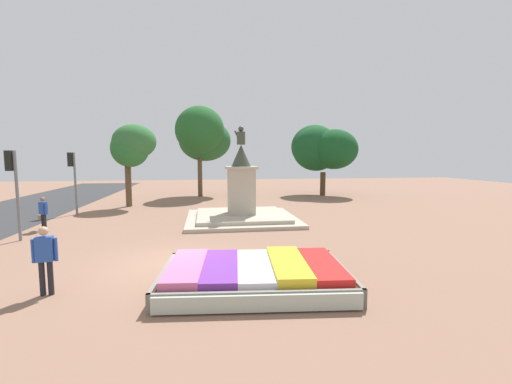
{
  "coord_description": "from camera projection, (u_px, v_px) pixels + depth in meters",
  "views": [
    {
      "loc": [
        1.07,
        -10.73,
        3.39
      ],
      "look_at": [
        3.21,
        3.63,
        1.87
      ],
      "focal_mm": 24.0,
      "sensor_mm": 36.0,
      "label": 1
    }
  ],
  "objects": [
    {
      "name": "statue_monument",
      "position": [
        241.0,
        203.0,
        18.11
      ],
      "size": [
        5.72,
        5.72,
        4.94
      ],
      "color": "#B0A692",
      "rests_on": "ground_plane"
    },
    {
      "name": "park_tree_behind_statue",
      "position": [
        321.0,
        148.0,
        29.66
      ],
      "size": [
        5.33,
        5.25,
        6.13
      ],
      "color": "#4C3823",
      "rests_on": "ground_plane"
    },
    {
      "name": "pedestrian_with_handbag",
      "position": [
        43.0,
        212.0,
        15.51
      ],
      "size": [
        0.59,
        0.55,
        1.56
      ],
      "color": "black",
      "rests_on": "ground_plane"
    },
    {
      "name": "flower_planter",
      "position": [
        255.0,
        275.0,
        8.92
      ],
      "size": [
        5.1,
        3.68,
        0.66
      ],
      "color": "#38281C",
      "rests_on": "ground_plane"
    },
    {
      "name": "pedestrian_crossing_plaza",
      "position": [
        45.0,
        256.0,
        8.28
      ],
      "size": [
        0.56,
        0.28,
        1.71
      ],
      "color": "black",
      "rests_on": "ground_plane"
    },
    {
      "name": "ground_plane",
      "position": [
        172.0,
        264.0,
        10.75
      ],
      "size": [
        78.53,
        78.53,
        0.0
      ],
      "primitive_type": "plane",
      "color": "#8C6651"
    },
    {
      "name": "traffic_light_far_corner",
      "position": [
        73.0,
        171.0,
        19.7
      ],
      "size": [
        0.41,
        0.29,
        3.6
      ],
      "color": "slate",
      "rests_on": "ground_plane"
    },
    {
      "name": "park_tree_far_right",
      "position": [
        132.0,
        145.0,
        22.46
      ],
      "size": [
        2.92,
        2.57,
        5.48
      ],
      "color": "brown",
      "rests_on": "ground_plane"
    },
    {
      "name": "traffic_light_mid_block",
      "position": [
        13.0,
        178.0,
        13.53
      ],
      "size": [
        0.42,
        0.3,
        3.61
      ],
      "color": "slate",
      "rests_on": "ground_plane"
    },
    {
      "name": "park_tree_far_left",
      "position": [
        202.0,
        135.0,
        28.55
      ],
      "size": [
        4.6,
        5.28,
        7.46
      ],
      "color": "brown",
      "rests_on": "ground_plane"
    }
  ]
}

